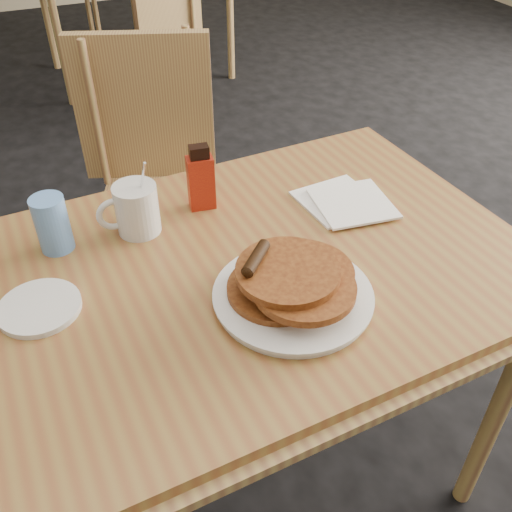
% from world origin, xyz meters
% --- Properties ---
extents(floor, '(10.00, 10.00, 0.00)m').
position_xyz_m(floor, '(0.00, 0.00, 0.00)').
color(floor, black).
rests_on(floor, ground).
extents(main_table, '(1.26, 0.89, 0.75)m').
position_xyz_m(main_table, '(0.03, 0.07, 0.71)').
color(main_table, olive).
rests_on(main_table, floor).
extents(chair_main_far, '(0.55, 0.56, 0.95)m').
position_xyz_m(chair_main_far, '(0.06, 0.84, 0.57)').
color(chair_main_far, tan).
rests_on(chair_main_far, floor).
extents(chair_neighbor_near, '(0.45, 0.46, 0.82)m').
position_xyz_m(chair_neighbor_near, '(0.51, 2.35, 0.49)').
color(chair_neighbor_near, tan).
rests_on(chair_neighbor_near, floor).
extents(pancake_plate, '(0.30, 0.30, 0.10)m').
position_xyz_m(pancake_plate, '(0.08, -0.06, 0.78)').
color(pancake_plate, silver).
rests_on(pancake_plate, main_table).
extents(coffee_mug, '(0.13, 0.09, 0.17)m').
position_xyz_m(coffee_mug, '(-0.13, 0.27, 0.81)').
color(coffee_mug, silver).
rests_on(coffee_mug, main_table).
extents(syrup_bottle, '(0.06, 0.04, 0.15)m').
position_xyz_m(syrup_bottle, '(0.03, 0.30, 0.82)').
color(syrup_bottle, maroon).
rests_on(syrup_bottle, main_table).
extents(napkin_stack, '(0.20, 0.22, 0.01)m').
position_xyz_m(napkin_stack, '(0.34, 0.18, 0.76)').
color(napkin_stack, white).
rests_on(napkin_stack, main_table).
extents(blue_tumbler, '(0.07, 0.07, 0.12)m').
position_xyz_m(blue_tumbler, '(-0.30, 0.27, 0.81)').
color(blue_tumbler, '#6198E5').
rests_on(blue_tumbler, main_table).
extents(side_saucer, '(0.18, 0.18, 0.01)m').
position_xyz_m(side_saucer, '(-0.36, 0.10, 0.76)').
color(side_saucer, silver).
rests_on(side_saucer, main_table).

